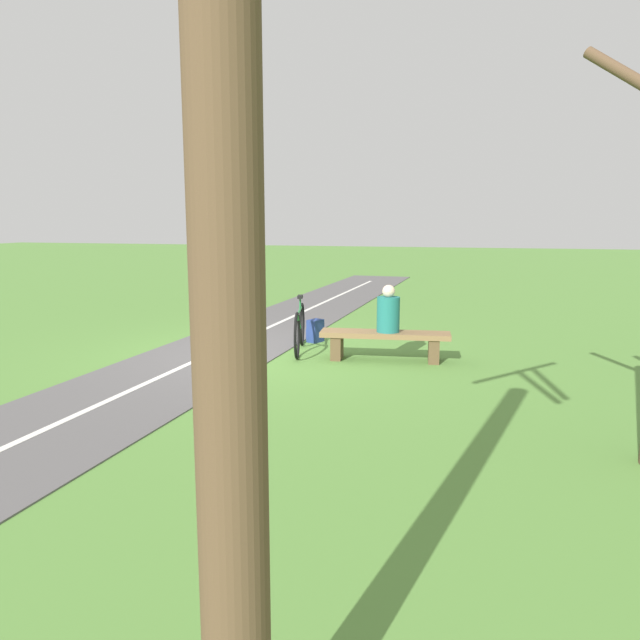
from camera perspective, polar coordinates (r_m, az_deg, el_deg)
ground_plane at (r=9.81m, az=-5.89°, el=-3.25°), size 80.00×80.00×0.00m
paved_path at (r=6.87m, az=-24.92°, el=-9.61°), size 3.15×36.05×0.02m
path_centre_line at (r=6.87m, az=-24.93°, el=-9.53°), size 0.96×31.99×0.00m
bench at (r=9.34m, az=6.17°, el=-1.90°), size 2.02×0.67×0.45m
person_seated at (r=9.26m, az=6.49°, el=0.75°), size 0.39×0.39×0.73m
bicycle at (r=9.89m, az=-1.95°, el=-0.80°), size 0.44×1.75×0.92m
backpack at (r=10.71m, az=-0.47°, el=-1.04°), size 0.31×0.33×0.40m
tree_far_right at (r=1.89m, az=-8.98°, el=17.42°), size 1.19×1.20×5.50m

